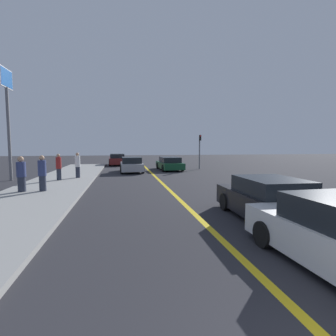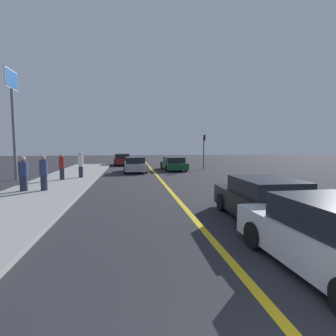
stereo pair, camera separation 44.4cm
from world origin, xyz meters
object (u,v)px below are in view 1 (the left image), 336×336
(car_far_distant, at_px, (132,165))
(pedestrian_by_sign, at_px, (78,165))
(roadside_sign, at_px, (7,99))
(car_oncoming_far, at_px, (117,160))
(car_ahead_center, at_px, (268,199))
(car_parked_left_lot, at_px, (170,164))
(pedestrian_far_standing, at_px, (59,167))
(traffic_light, at_px, (200,148))
(pedestrian_near_curb, at_px, (21,174))
(pedestrian_mid_group, at_px, (42,173))

(car_far_distant, height_order, pedestrian_by_sign, pedestrian_by_sign)
(car_far_distant, distance_m, roadside_sign, 10.29)
(car_far_distant, xyz_separation_m, car_oncoming_far, (-1.39, 8.36, 0.01))
(car_ahead_center, xyz_separation_m, car_parked_left_lot, (-0.11, 16.99, -0.05))
(pedestrian_far_standing, xyz_separation_m, traffic_light, (11.53, 7.40, 1.11))
(pedestrian_near_curb, bearing_deg, pedestrian_far_standing, 79.14)
(car_parked_left_lot, relative_size, traffic_light, 1.37)
(car_ahead_center, height_order, pedestrian_near_curb, pedestrian_near_curb)
(pedestrian_far_standing, relative_size, roadside_sign, 0.23)
(car_far_distant, height_order, car_parked_left_lot, car_far_distant)
(car_oncoming_far, bearing_deg, car_far_distant, -83.31)
(car_ahead_center, bearing_deg, pedestrian_by_sign, 125.51)
(car_parked_left_lot, xyz_separation_m, roadside_sign, (-11.86, -5.49, 4.81))
(car_far_distant, distance_m, car_oncoming_far, 8.47)
(car_far_distant, xyz_separation_m, pedestrian_by_sign, (-3.81, -4.48, 0.37))
(car_far_distant, bearing_deg, roadside_sign, -155.08)
(car_far_distant, height_order, pedestrian_near_curb, pedestrian_near_curb)
(car_far_distant, bearing_deg, pedestrian_mid_group, -116.89)
(car_parked_left_lot, relative_size, roadside_sign, 0.63)
(pedestrian_by_sign, relative_size, traffic_light, 0.51)
(car_ahead_center, relative_size, pedestrian_near_curb, 2.50)
(traffic_light, bearing_deg, pedestrian_mid_group, -134.80)
(pedestrian_mid_group, bearing_deg, traffic_light, 45.20)
(car_parked_left_lot, bearing_deg, car_far_distant, -160.60)
(pedestrian_near_curb, distance_m, pedestrian_far_standing, 4.13)
(car_ahead_center, bearing_deg, pedestrian_far_standing, 131.76)
(pedestrian_mid_group, height_order, roadside_sign, roadside_sign)
(car_parked_left_lot, bearing_deg, car_oncoming_far, 123.79)
(pedestrian_by_sign, bearing_deg, car_far_distant, 49.66)
(car_ahead_center, height_order, car_far_distant, car_ahead_center)
(car_oncoming_far, height_order, pedestrian_by_sign, pedestrian_by_sign)
(car_oncoming_far, bearing_deg, traffic_light, -41.54)
(pedestrian_near_curb, xyz_separation_m, pedestrian_by_sign, (1.76, 5.15, 0.02))
(car_parked_left_lot, height_order, traffic_light, traffic_light)
(car_ahead_center, distance_m, pedestrian_near_curb, 11.04)
(car_far_distant, relative_size, pedestrian_mid_group, 2.32)
(traffic_light, bearing_deg, car_parked_left_lot, -173.44)
(pedestrian_near_curb, bearing_deg, pedestrian_mid_group, 0.78)
(car_ahead_center, distance_m, pedestrian_far_standing, 13.12)
(pedestrian_mid_group, bearing_deg, car_oncoming_far, 79.79)
(pedestrian_far_standing, bearing_deg, car_oncoming_far, 76.31)
(pedestrian_near_curb, relative_size, pedestrian_far_standing, 1.01)
(traffic_light, relative_size, roadside_sign, 0.46)
(traffic_light, xyz_separation_m, roadside_sign, (-14.94, -5.84, 3.30))
(car_parked_left_lot, bearing_deg, car_ahead_center, -92.13)
(car_oncoming_far, relative_size, roadside_sign, 0.57)
(pedestrian_near_curb, bearing_deg, car_parked_left_lot, 50.28)
(pedestrian_near_curb, bearing_deg, car_ahead_center, -32.23)
(car_parked_left_lot, relative_size, pedestrian_by_sign, 2.69)
(car_ahead_center, relative_size, traffic_light, 1.26)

